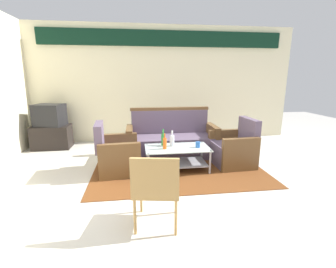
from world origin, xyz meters
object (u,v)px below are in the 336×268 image
Objects in this scene: tv_stand at (52,137)px; television at (50,115)px; couch at (172,141)px; bottle_orange at (165,143)px; cup at (198,145)px; bottle_clear at (172,140)px; wicker_chair at (156,186)px; armchair_left at (117,156)px; coffee_table at (177,155)px; bottle_green at (163,139)px; armchair_right at (234,150)px.

television is (0.00, 0.00, 0.50)m from tv_stand.
couch is 0.88m from bottle_orange.
bottle_clear is at bearing 161.41° from cup.
armchair_left is at bearing 117.57° from wicker_chair.
couch is 0.72m from bottle_clear.
bottle_green is (-0.22, 0.17, 0.25)m from coffee_table.
armchair_left reaches higher than bottle_green.
television is at bearing 77.64° from tv_stand.
armchair_right is 1.25× the size of television.
bottle_green is 0.35× the size of wicker_chair.
bottle_clear is 0.41× the size of television.
wicker_chair is at bearing 77.70° from couch.
bottle_clear is 2.98m from tv_stand.
couch reaches higher than bottle_orange.
wicker_chair is at bearing -118.85° from cup.
wicker_chair is (-0.28, -1.54, -0.02)m from bottle_orange.
armchair_right is 1.08m from coffee_table.
armchair_left is 2.10m from armchair_right.
armchair_left is 0.98m from bottle_clear.
couch reaches higher than armchair_right.
tv_stand is at bearing 147.48° from bottle_green.
wicker_chair is (-0.85, -1.54, 0.03)m from cup.
armchair_right reaches higher than bottle_clear.
coffee_table is at bearing 88.82° from couch.
armchair_right is 4.01m from television.
armchair_left is at bearing 146.42° from television.
bottle_orange is 0.39× the size of television.
coffee_table is 0.40m from cup.
television reaches higher than wicker_chair.
bottle_clear reaches higher than bottle_orange.
bottle_orange reaches higher than cup.
couch is 18.00× the size of cup.
tv_stand is (-2.61, 0.90, -0.06)m from couch.
armchair_left is 0.77× the size of coffee_table.
tv_stand reaches higher than cup.
bottle_green is (-1.30, 0.04, 0.23)m from armchair_right.
bottle_green is at bearing 159.79° from television.
couch is 2.12× the size of armchair_right.
armchair_left is 3.05× the size of bottle_clear.
armchair_left and armchair_right have the same top height.
armchair_right is 3.98m from tv_stand.
coffee_table is at bearing 12.51° from bottle_orange.
bottle_green is 0.22m from bottle_orange.
wicker_chair is (-0.50, -1.59, 0.22)m from coffee_table.
armchair_right is at bearing 169.37° from television.
bottle_orange is at bearing 89.78° from wicker_chair.
tv_stand is (-2.37, 1.73, -0.25)m from bottle_orange.
television is (-1.57, 1.62, 0.47)m from armchair_left.
wicker_chair reaches higher than bottle_clear.
wicker_chair is (0.52, -1.65, 0.21)m from armchair_left.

